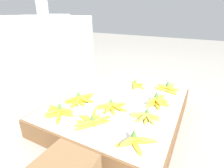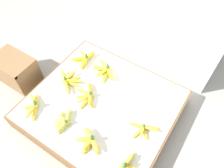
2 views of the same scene
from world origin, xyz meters
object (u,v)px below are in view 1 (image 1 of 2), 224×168
object	(u,v)px
banana_bunch_middle_left	(92,121)
banana_bunch_middle_midleft	(112,107)
banana_bunch_back_left	(58,112)
banana_bunch_front_midright	(158,101)
banana_bunch_front_left	(136,142)
glass_jar	(42,5)
foam_tray_white	(55,15)
banana_bunch_front_midleft	(146,117)
banana_bunch_middle_right	(136,84)
banana_bunch_front_right	(168,88)
banana_bunch_back_midleft	(80,100)

from	to	relation	value
banana_bunch_middle_left	banana_bunch_middle_midleft	distance (m)	0.22
banana_bunch_back_left	banana_bunch_front_midright	bearing A→B (deg)	-50.16
banana_bunch_front_left	glass_jar	bearing A→B (deg)	61.67
glass_jar	foam_tray_white	size ratio (longest dim) A/B	0.93
banana_bunch_front_midleft	glass_jar	distance (m)	1.64
banana_bunch_front_midleft	banana_bunch_middle_midleft	xyz separation A→B (m)	(0.01, 0.26, 0.00)
banana_bunch_front_left	banana_bunch_middle_midleft	world-z (taller)	banana_bunch_front_left
banana_bunch_front_left	banana_bunch_middle_right	bearing A→B (deg)	20.61
banana_bunch_front_right	glass_jar	world-z (taller)	glass_jar
banana_bunch_front_left	banana_bunch_middle_left	distance (m)	0.33
banana_bunch_middle_right	banana_bunch_front_midleft	bearing A→B (deg)	-152.66
banana_bunch_front_midright	banana_bunch_middle_left	world-z (taller)	banana_bunch_front_midright
banana_bunch_front_right	foam_tray_white	size ratio (longest dim) A/B	1.01
banana_bunch_front_midright	banana_bunch_middle_left	xyz separation A→B (m)	(-0.45, 0.32, -0.01)
glass_jar	banana_bunch_front_midright	bearing A→B (deg)	-100.51
banana_bunch_back_left	banana_bunch_middle_left	bearing A→B (deg)	-82.89
banana_bunch_back_left	banana_bunch_front_left	bearing A→B (deg)	-92.31
banana_bunch_front_midleft	banana_bunch_back_midleft	bearing A→B (deg)	92.09
banana_bunch_middle_left	banana_bunch_back_midleft	xyz separation A→B (m)	(0.19, 0.24, 0.00)
banana_bunch_middle_left	glass_jar	size ratio (longest dim) A/B	1.16
banana_bunch_middle_midleft	glass_jar	world-z (taller)	glass_jar
banana_bunch_front_midright	banana_bunch_back_midleft	size ratio (longest dim) A/B	0.80
banana_bunch_back_midleft	foam_tray_white	size ratio (longest dim) A/B	1.13
banana_bunch_front_midleft	banana_bunch_back_left	size ratio (longest dim) A/B	0.88
banana_bunch_back_left	banana_bunch_middle_midleft	bearing A→B (deg)	-49.08
banana_bunch_back_midleft	banana_bunch_middle_midleft	bearing A→B (deg)	-84.19
foam_tray_white	banana_bunch_front_right	bearing A→B (deg)	-84.58
banana_bunch_middle_right	glass_jar	size ratio (longest dim) A/B	1.00
banana_bunch_back_midleft	banana_bunch_front_right	bearing A→B (deg)	-46.69
banana_bunch_middle_midleft	banana_bunch_middle_right	xyz separation A→B (m)	(0.48, -0.01, -0.00)
banana_bunch_front_midright	banana_bunch_middle_midleft	size ratio (longest dim) A/B	0.83
banana_bunch_front_left	banana_bunch_front_midleft	distance (m)	0.27
banana_bunch_middle_left	glass_jar	distance (m)	1.48
banana_bunch_front_midright	banana_bunch_front_right	size ratio (longest dim) A/B	0.90
banana_bunch_front_midright	foam_tray_white	world-z (taller)	foam_tray_white
banana_bunch_back_left	banana_bunch_back_midleft	world-z (taller)	same
banana_bunch_middle_left	foam_tray_white	bearing A→B (deg)	53.19
banana_bunch_middle_right	glass_jar	distance (m)	1.34
banana_bunch_middle_left	banana_bunch_back_midleft	bearing A→B (deg)	51.81
banana_bunch_back_left	foam_tray_white	bearing A→B (deg)	41.30
banana_bunch_middle_left	foam_tray_white	world-z (taller)	foam_tray_white
banana_bunch_front_right	banana_bunch_back_midleft	world-z (taller)	banana_bunch_front_right
banana_bunch_middle_left	foam_tray_white	xyz separation A→B (m)	(0.63, 0.84, 0.62)
banana_bunch_front_left	banana_bunch_back_left	xyz separation A→B (m)	(0.02, 0.58, 0.00)
banana_bunch_front_midright	banana_bunch_back_left	bearing A→B (deg)	129.84
banana_bunch_front_right	banana_bunch_back_left	size ratio (longest dim) A/B	0.97
banana_bunch_front_midright	banana_bunch_middle_left	distance (m)	0.55
banana_bunch_front_midleft	foam_tray_white	distance (m)	1.35
banana_bunch_front_midright	banana_bunch_middle_right	size ratio (longest dim) A/B	0.97
banana_bunch_front_midright	glass_jar	bearing A→B (deg)	79.49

